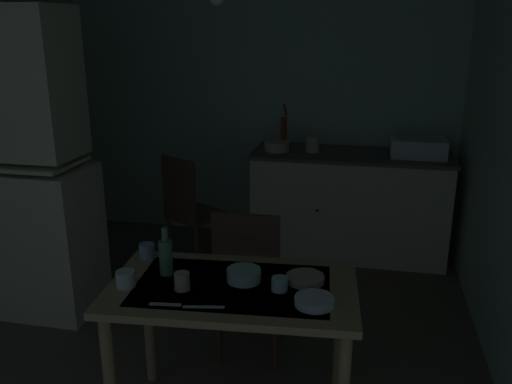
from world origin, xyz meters
TOP-DOWN VIEW (x-y plane):
  - ground_plane at (0.00, 0.00)m, footprint 4.56×4.56m
  - wall_back at (0.00, 1.82)m, footprint 3.66×0.10m
  - hutch_cabinet at (-1.29, 0.03)m, footprint 0.94×0.52m
  - counter_cabinet at (0.87, 1.45)m, footprint 1.67×0.64m
  - sink_basin at (1.41, 1.45)m, footprint 0.44×0.34m
  - hand_pump at (0.28, 1.49)m, footprint 0.05×0.27m
  - mixing_bowl_counter at (0.24, 1.40)m, footprint 0.21×0.21m
  - stoneware_crock at (0.54, 1.42)m, footprint 0.11×0.11m
  - dining_table at (0.41, -0.83)m, footprint 1.22×0.77m
  - chair_far_side at (0.37, -0.27)m, footprint 0.41×0.41m
  - chair_by_counter at (-0.39, 0.89)m, footprint 0.55×0.55m
  - serving_bowl_wide at (0.45, -0.78)m, footprint 0.16×0.16m
  - soup_bowl_small at (0.81, -0.94)m, footprint 0.18×0.18m
  - sauce_dish at (0.74, -0.73)m, footprint 0.19×0.19m
  - teacup_mint at (-0.11, -0.62)m, footprint 0.08×0.08m
  - mug_tall at (0.19, -0.92)m, footprint 0.07×0.07m
  - teacup_cream at (0.64, -0.84)m, footprint 0.08×0.08m
  - mug_dark at (-0.07, -0.95)m, footprint 0.09×0.09m
  - glass_bottle at (0.07, -0.79)m, footprint 0.07×0.07m
  - table_knife at (0.34, -1.06)m, footprint 0.18×0.05m
  - teaspoon_near_bowl at (0.17, -1.08)m, footprint 0.14×0.04m

SIDE VIEW (x-z plane):
  - ground_plane at x=0.00m, z-range 0.00..0.00m
  - counter_cabinet at x=0.87m, z-range 0.00..0.91m
  - chair_far_side at x=0.37m, z-range 0.02..0.98m
  - chair_by_counter at x=-0.39m, z-range 0.02..0.98m
  - dining_table at x=0.41m, z-range 0.28..1.04m
  - table_knife at x=0.34m, z-range 0.77..0.77m
  - teaspoon_near_bowl at x=0.17m, z-range 0.77..0.77m
  - sauce_dish at x=0.74m, z-range 0.77..0.80m
  - soup_bowl_small at x=0.81m, z-range 0.77..0.80m
  - serving_bowl_wide at x=0.45m, z-range 0.77..0.83m
  - teacup_cream at x=0.64m, z-range 0.77..0.83m
  - mug_dark at x=-0.07m, z-range 0.77..0.85m
  - teacup_mint at x=-0.11m, z-range 0.77..0.85m
  - mug_tall at x=0.19m, z-range 0.77..0.85m
  - glass_bottle at x=0.07m, z-range 0.74..0.99m
  - mixing_bowl_counter at x=0.24m, z-range 0.91..0.99m
  - hutch_cabinet at x=-1.29m, z-range -0.07..2.00m
  - stoneware_crock at x=0.54m, z-range 0.91..1.05m
  - sink_basin at x=1.41m, z-range 0.91..1.06m
  - hand_pump at x=0.28m, z-range 0.89..1.27m
  - wall_back at x=0.00m, z-range 0.00..2.49m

